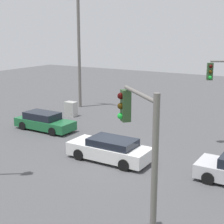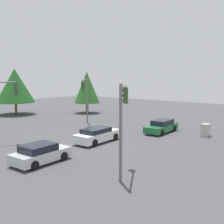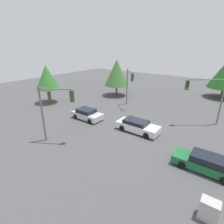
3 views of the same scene
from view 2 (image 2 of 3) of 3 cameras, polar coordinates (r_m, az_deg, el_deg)
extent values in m
plane|color=#4C4C4F|center=(25.16, -3.84, -6.22)|extent=(80.00, 80.00, 0.00)
cube|color=#1E6638|center=(29.77, 9.99, -3.18)|extent=(4.59, 1.70, 0.63)
cube|color=black|center=(29.87, 10.22, -2.04)|extent=(2.52, 1.50, 0.51)
cylinder|color=black|center=(28.20, 10.12, -4.17)|extent=(0.61, 0.22, 0.61)
cylinder|color=black|center=(28.95, 7.26, -3.80)|extent=(0.61, 0.22, 0.61)
cylinder|color=black|center=(30.71, 12.54, -3.26)|extent=(0.61, 0.22, 0.61)
cylinder|color=black|center=(31.40, 9.86, -2.94)|extent=(0.61, 0.22, 0.61)
cube|color=silver|center=(20.13, -14.23, -8.52)|extent=(4.04, 1.90, 0.68)
cube|color=black|center=(19.86, -14.74, -7.03)|extent=(2.22, 1.67, 0.48)
cylinder|color=black|center=(21.61, -13.10, -7.91)|extent=(0.61, 0.22, 0.61)
cylinder|color=black|center=(20.30, -9.81, -8.84)|extent=(0.61, 0.22, 0.61)
cylinder|color=black|center=(20.18, -18.64, -9.24)|extent=(0.61, 0.22, 0.61)
cylinder|color=black|center=(18.77, -15.49, -10.40)|extent=(0.61, 0.22, 0.61)
cube|color=silver|center=(25.30, -2.91, -4.88)|extent=(4.72, 1.82, 0.73)
cube|color=black|center=(25.01, -3.26, -3.71)|extent=(2.59, 1.60, 0.40)
cylinder|color=black|center=(26.99, -2.31, -4.56)|extent=(0.64, 0.22, 0.64)
cylinder|color=black|center=(25.94, 0.66, -5.05)|extent=(0.64, 0.22, 0.64)
cylinder|color=black|center=(24.86, -6.62, -5.67)|extent=(0.64, 0.22, 0.64)
cylinder|color=black|center=(23.72, -3.58, -6.28)|extent=(0.64, 0.22, 0.64)
cylinder|color=slate|center=(15.54, 1.77, -4.46)|extent=(0.18, 0.18, 5.55)
cylinder|color=slate|center=(16.74, 2.36, 5.13)|extent=(2.74, 1.62, 0.12)
cube|color=#2D4C28|center=(18.31, 2.80, 3.39)|extent=(0.43, 0.41, 1.05)
sphere|color=#360503|center=(18.31, 2.27, 4.44)|extent=(0.22, 0.22, 0.22)
sphere|color=#392605|center=(18.33, 2.26, 3.40)|extent=(0.22, 0.22, 0.22)
sphere|color=green|center=(18.36, 2.26, 2.35)|extent=(0.22, 0.22, 0.22)
cylinder|color=slate|center=(26.41, -21.73, 5.66)|extent=(1.96, 1.83, 0.12)
cube|color=#2D4C28|center=(26.21, -18.92, 4.41)|extent=(0.44, 0.44, 1.05)
sphere|color=#360503|center=(26.36, -18.89, 5.16)|extent=(0.22, 0.22, 0.22)
sphere|color=#392605|center=(26.38, -18.86, 4.43)|extent=(0.22, 0.22, 0.22)
sphere|color=green|center=(26.40, -18.83, 3.70)|extent=(0.22, 0.22, 0.22)
cylinder|color=slate|center=(34.81, -5.07, 2.36)|extent=(0.18, 0.18, 5.64)
cylinder|color=slate|center=(32.56, -5.54, 6.51)|extent=(3.51, 2.59, 0.12)
cube|color=#2D4C28|center=(30.47, -6.00, 5.25)|extent=(0.44, 0.43, 1.05)
sphere|color=#360503|center=(30.44, -5.68, 5.88)|extent=(0.22, 0.22, 0.22)
sphere|color=#392605|center=(30.45, -5.67, 5.25)|extent=(0.22, 0.22, 0.22)
sphere|color=green|center=(30.47, -5.66, 4.62)|extent=(0.22, 0.22, 0.22)
cube|color=#B2B2AD|center=(28.98, 18.47, -3.50)|extent=(0.96, 0.69, 1.23)
cylinder|color=brown|center=(44.12, -5.08, 0.84)|extent=(0.40, 0.40, 1.58)
cone|color=#286623|center=(43.85, -5.13, 4.99)|extent=(3.99, 3.99, 4.82)
cylinder|color=brown|center=(44.69, -18.92, 0.70)|extent=(0.33, 0.33, 1.83)
cone|color=#1E561E|center=(44.42, -19.11, 5.09)|extent=(5.71, 5.71, 5.02)
camera|label=1|loc=(32.71, -36.79, 8.15)|focal=55.00mm
camera|label=3|loc=(27.04, 37.24, 12.29)|focal=28.00mm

